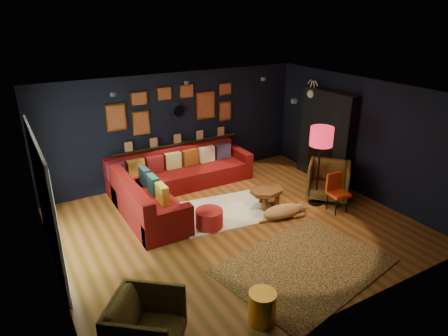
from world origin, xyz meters
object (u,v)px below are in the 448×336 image
gold_stool (262,307)px  dog (283,209)px  armchair_left (146,324)px  orange_chair (336,189)px  coffee_table (267,192)px  sectional (169,184)px  armchair_right (328,179)px  pouf (209,218)px  floor_lamp (321,140)px

gold_stool → dog: 2.95m
armchair_left → orange_chair: (4.69, 1.58, 0.05)m
coffee_table → armchair_left: bearing=-145.9°
sectional → armchair_right: size_ratio=3.80×
sectional → orange_chair: sectional is taller
sectional → pouf: size_ratio=6.40×
pouf → dog: bearing=-15.3°
gold_stool → floor_lamp: 4.00m
floor_lamp → coffee_table: bearing=159.1°
sectional → dog: sectional is taller
armchair_left → armchair_right: bearing=-28.0°
armchair_left → dog: armchair_left is taller
coffee_table → gold_stool: (-2.02, -2.69, -0.12)m
armchair_left → sectional: bearing=12.7°
pouf → orange_chair: (2.63, -0.67, 0.27)m
coffee_table → armchair_left: armchair_left is taller
floor_lamp → gold_stool: bearing=-142.9°
pouf → gold_stool: bearing=-102.2°
floor_lamp → pouf: bearing=174.3°
armchair_left → armchair_right: (4.98, 2.11, 0.03)m
sectional → pouf: 1.62m
coffee_table → armchair_right: 1.48m
pouf → armchair_right: bearing=-2.8°
pouf → gold_stool: 2.61m
armchair_left → gold_stool: bearing=-62.2°
sectional → armchair_right: bearing=-29.8°
coffee_table → sectional: bearing=137.7°
coffee_table → armchair_left: size_ratio=1.08×
sectional → coffee_table: sectional is taller
armchair_right → orange_chair: bearing=-71.3°
floor_lamp → orange_chair: bearing=-70.4°
sectional → armchair_right: armchair_right is taller
sectional → coffee_table: size_ratio=3.74×
pouf → sectional: bearing=95.3°
pouf → armchair_right: size_ratio=0.59×
coffee_table → armchair_right: armchair_right is taller
sectional → orange_chair: bearing=-39.3°
gold_stool → pouf: bearing=77.8°
armchair_left → floor_lamp: floor_lamp is taller
dog → coffee_table: bearing=97.3°
armchair_left → armchair_right: 5.40m
armchair_right → orange_chair: armchair_right is taller
armchair_left → coffee_table: bearing=-16.9°
sectional → floor_lamp: (2.63, -1.86, 1.14)m
armchair_left → gold_stool: armchair_left is taller
armchair_right → dog: armchair_right is taller
armchair_right → gold_stool: 4.22m
armchair_left → dog: size_ratio=0.73×
coffee_table → orange_chair: size_ratio=1.12×
pouf → armchair_left: 3.06m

